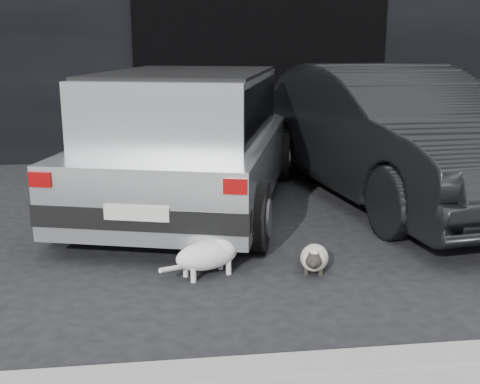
{
  "coord_description": "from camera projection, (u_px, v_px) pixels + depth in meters",
  "views": [
    {
      "loc": [
        -0.57,
        -5.59,
        1.89
      ],
      "look_at": [
        0.08,
        -0.51,
        0.59
      ],
      "focal_mm": 45.0,
      "sensor_mm": 36.0,
      "label": 1
    }
  ],
  "objects": [
    {
      "name": "garage_opening",
      "position": [
        261.0,
        78.0,
        9.55
      ],
      "size": [
        4.0,
        0.1,
        2.6
      ],
      "primitive_type": "cube",
      "color": "black",
      "rests_on": "ground"
    },
    {
      "name": "curb",
      "position": [
        441.0,
        362.0,
        3.52
      ],
      "size": [
        18.0,
        0.25,
        0.12
      ],
      "primitive_type": "cube",
      "color": "gray",
      "rests_on": "ground"
    },
    {
      "name": "ground",
      "position": [
        225.0,
        238.0,
        5.91
      ],
      "size": [
        80.0,
        80.0,
        0.0
      ],
      "primitive_type": "plane",
      "color": "black",
      "rests_on": "ground"
    },
    {
      "name": "building_facade",
      "position": [
        244.0,
        6.0,
        11.19
      ],
      "size": [
        34.0,
        4.0,
        5.0
      ],
      "primitive_type": "cube",
      "color": "black",
      "rests_on": "ground"
    },
    {
      "name": "second_car",
      "position": [
        390.0,
        133.0,
        7.21
      ],
      "size": [
        2.44,
        5.09,
        1.61
      ],
      "primitive_type": "imported",
      "rotation": [
        0.0,
        0.0,
        0.15
      ],
      "color": "black",
      "rests_on": "ground"
    },
    {
      "name": "cat_white",
      "position": [
        211.0,
        253.0,
        4.95
      ],
      "size": [
        0.75,
        0.48,
        0.39
      ],
      "rotation": [
        0.0,
        0.0,
        -1.16
      ],
      "color": "white",
      "rests_on": "ground"
    },
    {
      "name": "silver_hatchback",
      "position": [
        190.0,
        134.0,
        6.83
      ],
      "size": [
        2.99,
        4.6,
        1.57
      ],
      "rotation": [
        0.0,
        0.0,
        -0.28
      ],
      "color": "silver",
      "rests_on": "ground"
    },
    {
      "name": "cat_siamese",
      "position": [
        314.0,
        258.0,
        5.05
      ],
      "size": [
        0.36,
        0.69,
        0.24
      ],
      "rotation": [
        0.0,
        0.0,
        2.86
      ],
      "color": "beige",
      "rests_on": "ground"
    }
  ]
}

